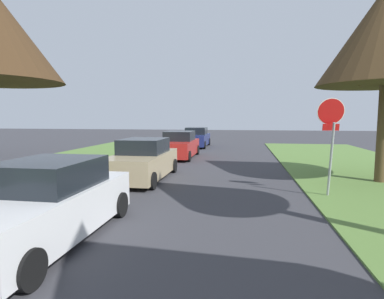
# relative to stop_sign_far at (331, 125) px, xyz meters

# --- Properties ---
(stop_sign_far) EXTENTS (0.81, 0.54, 2.94)m
(stop_sign_far) POSITION_rel_stop_sign_far_xyz_m (0.00, 0.00, 0.00)
(stop_sign_far) COLOR #9EA0A5
(stop_sign_far) RESTS_ON grass_verge_right
(parked_sedan_white) EXTENTS (1.94, 4.40, 1.57)m
(parked_sedan_white) POSITION_rel_stop_sign_far_xyz_m (-6.39, -4.43, -1.45)
(parked_sedan_white) COLOR white
(parked_sedan_white) RESTS_ON ground
(parked_sedan_tan) EXTENTS (1.94, 4.40, 1.57)m
(parked_sedan_tan) POSITION_rel_stop_sign_far_xyz_m (-6.43, 1.75, -1.45)
(parked_sedan_tan) COLOR tan
(parked_sedan_tan) RESTS_ON ground
(parked_sedan_red) EXTENTS (1.94, 4.40, 1.57)m
(parked_sedan_red) POSITION_rel_stop_sign_far_xyz_m (-6.34, 8.40, -1.45)
(parked_sedan_red) COLOR red
(parked_sedan_red) RESTS_ON ground
(parked_sedan_navy) EXTENTS (1.94, 4.40, 1.57)m
(parked_sedan_navy) POSITION_rel_stop_sign_far_xyz_m (-6.33, 15.36, -1.45)
(parked_sedan_navy) COLOR navy
(parked_sedan_navy) RESTS_ON ground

